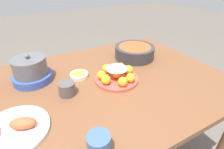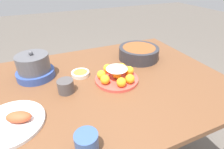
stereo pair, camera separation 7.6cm
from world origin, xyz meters
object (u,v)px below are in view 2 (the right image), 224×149
(dining_table, at_px, (108,94))
(cup_near, at_px, (87,143))
(cup_far, at_px, (66,86))
(sauce_bowl, at_px, (80,73))
(cake_plate, at_px, (117,76))
(warming_pot, at_px, (34,67))
(serving_bowl, at_px, (139,53))
(seafood_platter, at_px, (9,122))

(dining_table, xyz_separation_m, cup_near, (-0.23, -0.38, 0.14))
(dining_table, height_order, cup_far, cup_far)
(dining_table, distance_m, cup_near, 0.47)
(dining_table, bearing_deg, sauce_bowl, 136.14)
(dining_table, bearing_deg, cake_plate, -19.53)
(dining_table, relative_size, cup_near, 16.38)
(dining_table, height_order, cup_near, cup_near)
(cup_near, bearing_deg, warming_pot, 102.74)
(dining_table, distance_m, cake_plate, 0.14)
(serving_bowl, distance_m, seafood_platter, 0.86)
(cake_plate, bearing_deg, warming_pot, 151.77)
(sauce_bowl, bearing_deg, warming_pot, 160.43)
(sauce_bowl, distance_m, seafood_platter, 0.45)
(warming_pot, bearing_deg, serving_bowl, -1.94)
(cup_near, bearing_deg, cup_far, 90.09)
(cup_near, bearing_deg, cake_plate, 52.62)
(seafood_platter, relative_size, warming_pot, 1.28)
(dining_table, distance_m, warming_pot, 0.45)
(sauce_bowl, bearing_deg, seafood_platter, -143.75)
(serving_bowl, bearing_deg, seafood_platter, -157.59)
(serving_bowl, relative_size, seafood_platter, 1.01)
(cake_plate, bearing_deg, dining_table, 160.47)
(cake_plate, height_order, serving_bowl, same)
(cake_plate, xyz_separation_m, serving_bowl, (0.26, 0.20, 0.01))
(sauce_bowl, height_order, warming_pot, warming_pot)
(sauce_bowl, relative_size, seafood_platter, 0.39)
(dining_table, bearing_deg, cup_far, -177.14)
(cake_plate, height_order, warming_pot, warming_pot)
(dining_table, distance_m, sauce_bowl, 0.20)
(dining_table, xyz_separation_m, cake_plate, (0.05, -0.02, 0.13))
(dining_table, height_order, sauce_bowl, sauce_bowl)
(cake_plate, distance_m, sauce_bowl, 0.22)
(dining_table, relative_size, sauce_bowl, 12.63)
(cake_plate, relative_size, cup_far, 2.95)
(cup_near, height_order, cup_far, cup_near)
(sauce_bowl, bearing_deg, serving_bowl, 8.22)
(serving_bowl, bearing_deg, sauce_bowl, -171.78)
(serving_bowl, bearing_deg, cup_far, -160.36)
(serving_bowl, height_order, warming_pot, warming_pot)
(dining_table, relative_size, cup_far, 16.17)
(dining_table, bearing_deg, cup_near, -121.00)
(serving_bowl, relative_size, sauce_bowl, 2.59)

